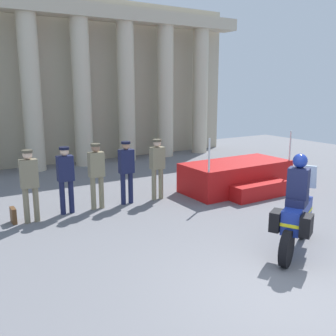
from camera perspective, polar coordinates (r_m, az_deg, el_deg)
name	(u,v)px	position (r m, az deg, el deg)	size (l,w,h in m)	color
ground_plane	(288,294)	(6.33, 17.55, -17.60)	(28.00, 28.00, 0.00)	slate
colonnade_backdrop	(77,78)	(15.69, -13.51, 13.05)	(14.64, 1.55, 6.54)	#B6AB91
reviewing_stand	(237,177)	(11.56, 10.35, -1.35)	(3.25, 2.01, 1.77)	#B71414
officer_in_row_0	(29,180)	(9.15, -20.06, -1.75)	(0.38, 0.24, 1.69)	#7A7056
officer_in_row_1	(66,175)	(9.53, -15.09, -1.00)	(0.38, 0.24, 1.66)	#191E42
officer_in_row_2	(96,171)	(9.73, -10.67, -0.42)	(0.38, 0.24, 1.69)	#847A5B
officer_in_row_3	(126,167)	(10.05, -6.25, 0.09)	(0.38, 0.24, 1.68)	#191E42
officer_in_row_4	(157,164)	(10.38, -1.61, 0.57)	(0.38, 0.24, 1.68)	#847A5B
motorcycle_with_rider	(297,212)	(7.50, 18.71, -6.26)	(1.90, 1.16, 1.90)	black
briefcase_on_ground	(13,215)	(9.47, -22.16, -6.60)	(0.10, 0.32, 0.36)	brown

